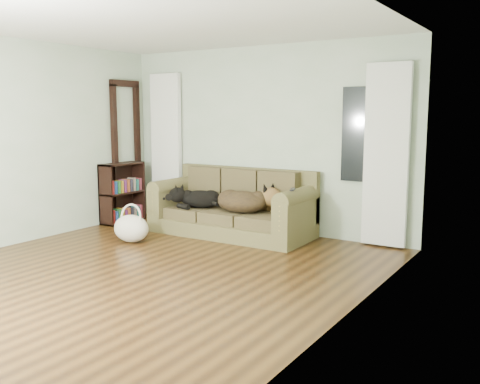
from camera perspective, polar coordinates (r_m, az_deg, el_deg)
The scene contains 15 objects.
floor at distance 5.81m, azimuth -10.12°, elevation -8.41°, with size 5.00×5.00×0.00m, color black.
ceiling at distance 5.64m, azimuth -10.83°, elevation 17.78°, with size 5.00×5.00×0.00m, color white.
wall_back at distance 7.60m, azimuth 2.42°, elevation 5.63°, with size 4.50×0.04×2.60m, color beige.
wall_left at distance 7.29m, azimuth -23.67°, elevation 4.81°, with size 0.04×5.00×2.60m, color beige.
wall_right at distance 4.38m, azimuth 11.81°, elevation 3.42°, with size 0.04×5.00×2.60m, color beige.
curtain_left at distance 8.52m, azimuth -7.87°, elevation 4.84°, with size 0.55×0.08×2.25m, color white.
curtain_right at distance 6.83m, azimuth 15.34°, elevation 3.76°, with size 0.55×0.08×2.25m, color white.
window_pane at distance 6.97m, azimuth 12.77°, elevation 6.00°, with size 0.50×0.03×1.20m, color black.
door_casing at distance 8.59m, azimuth -12.01°, elevation 4.10°, with size 0.07×0.60×2.10m, color black.
sofa at distance 7.35m, azimuth -0.97°, elevation -1.13°, with size 2.23×0.96×0.91m, color #4E482F.
dog_black_lab at distance 7.55m, azimuth -4.50°, elevation -0.67°, with size 0.59×0.41×0.25m, color black.
dog_shepherd at distance 7.16m, azimuth 0.55°, elevation -1.06°, with size 0.73×0.51×0.32m, color black.
tv_remote at distance 6.67m, azimuth 5.62°, elevation 0.28°, with size 0.05×0.17×0.02m, color black.
tote_bag at distance 7.12m, azimuth -11.52°, elevation -3.99°, with size 0.49×0.38×0.36m, color silver.
bookshelf at distance 8.41m, azimuth -12.44°, elevation 0.22°, with size 0.27×0.73×0.92m, color black.
Camera 1 is at (3.77, -4.10, 1.67)m, focal length 40.00 mm.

